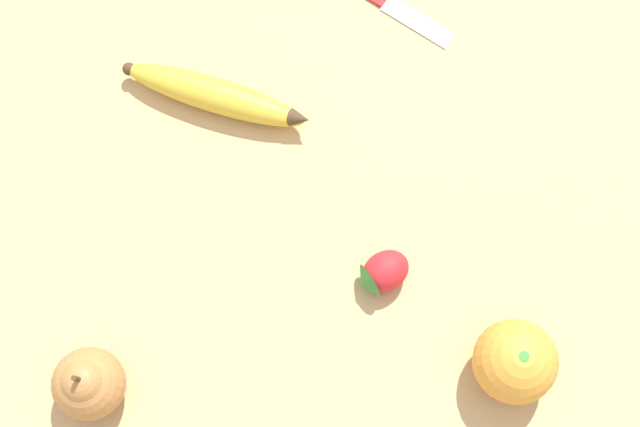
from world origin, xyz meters
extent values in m
plane|color=tan|center=(0.00, 0.00, 0.00)|extent=(3.00, 3.00, 0.00)
ellipsoid|color=gold|center=(-0.11, -0.06, 0.02)|extent=(0.13, 0.20, 0.04)
cone|color=#47331E|center=(-0.07, 0.03, 0.02)|extent=(0.03, 0.03, 0.03)
sphere|color=#47331E|center=(-0.16, -0.15, 0.02)|extent=(0.01, 0.01, 0.01)
sphere|color=orange|center=(0.22, 0.20, 0.04)|extent=(0.08, 0.08, 0.08)
cylinder|color=#3D8438|center=(0.22, 0.20, 0.08)|extent=(0.01, 0.01, 0.00)
sphere|color=#B2753D|center=(0.18, -0.22, 0.04)|extent=(0.07, 0.07, 0.07)
sphere|color=#B2753D|center=(0.18, -0.22, 0.06)|extent=(0.04, 0.04, 0.04)
cylinder|color=#4C3319|center=(0.18, -0.22, 0.08)|extent=(0.01, 0.01, 0.02)
ellipsoid|color=red|center=(0.11, 0.09, 0.02)|extent=(0.06, 0.06, 0.04)
cone|color=#3D8438|center=(0.12, 0.07, 0.02)|extent=(0.04, 0.03, 0.04)
cube|color=silver|center=(-0.18, 0.18, 0.00)|extent=(0.08, 0.08, 0.00)
camera|label=1|loc=(0.30, -0.01, 0.92)|focal=50.00mm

